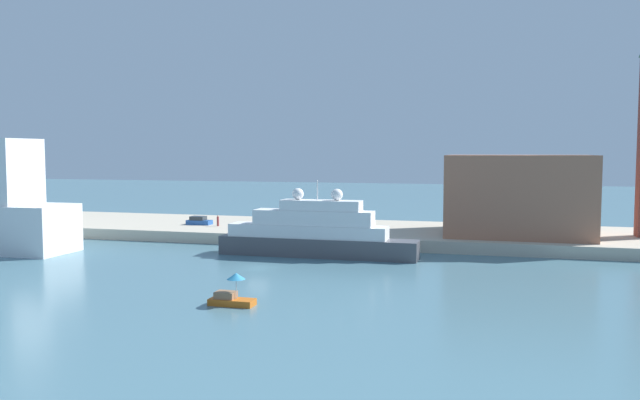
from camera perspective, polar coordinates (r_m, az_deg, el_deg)
name	(u,v)px	position (r m, az deg, el deg)	size (l,w,h in m)	color
ground	(258,268)	(74.24, -5.56, -6.07)	(400.00, 400.00, 0.00)	slate
quay_dock	(322,232)	(100.40, 0.16, -2.85)	(110.00, 23.90, 1.63)	#B7AD99
large_yacht	(315,234)	(81.50, -0.49, -3.04)	(25.76, 3.77, 9.81)	#4C4C51
small_motorboat	(232,295)	(56.66, -7.92, -8.41)	(3.99, 1.65, 2.88)	#C66019
harbor_building	(518,195)	(94.44, 17.31, 0.44)	(19.66, 15.26, 11.29)	#9E664C
parked_car	(199,221)	(104.89, -10.78, -1.85)	(3.94, 1.88, 1.35)	#1E4C99
person_figure	(218,221)	(102.16, -9.12, -1.87)	(0.36, 0.36, 1.72)	maroon
mooring_bollard	(346,235)	(88.08, 2.31, -3.11)	(0.43, 0.43, 0.68)	black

